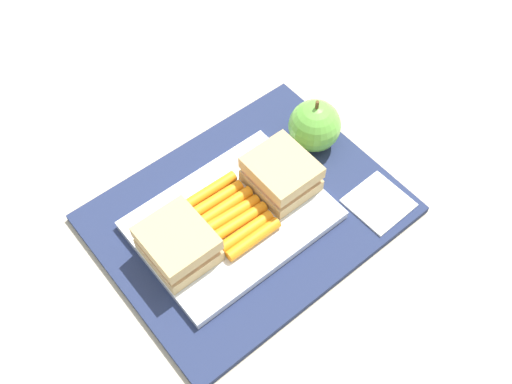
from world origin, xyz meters
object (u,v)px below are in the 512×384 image
object	(u,v)px
food_tray	(232,220)
sandwich_half_right	(281,174)
sandwich_half_left	(178,244)
carrot_sticks_bundle	(232,214)
apple	(315,126)
paper_napkin	(379,203)

from	to	relation	value
food_tray	sandwich_half_right	bearing A→B (deg)	0.00
sandwich_half_left	carrot_sticks_bundle	world-z (taller)	sandwich_half_left
apple	paper_napkin	distance (m)	0.13
paper_napkin	apple	bearing A→B (deg)	89.00
sandwich_half_left	apple	xyz separation A→B (m)	(0.24, 0.03, 0.00)
sandwich_half_left	carrot_sticks_bundle	distance (m)	0.08
sandwich_half_left	sandwich_half_right	bearing A→B (deg)	0.00
sandwich_half_right	paper_napkin	world-z (taller)	sandwich_half_right
food_tray	sandwich_half_left	xyz separation A→B (m)	(-0.08, 0.00, 0.03)
paper_napkin	sandwich_half_right	bearing A→B (deg)	130.80
food_tray	sandwich_half_right	distance (m)	0.08
apple	sandwich_half_left	bearing A→B (deg)	-172.63
carrot_sticks_bundle	sandwich_half_right	bearing A→B (deg)	-0.12
carrot_sticks_bundle	paper_napkin	xyz separation A→B (m)	(0.16, -0.10, -0.02)
food_tray	paper_napkin	world-z (taller)	food_tray
food_tray	apple	world-z (taller)	apple
food_tray	carrot_sticks_bundle	xyz separation A→B (m)	(0.00, 0.00, 0.01)
carrot_sticks_bundle	paper_napkin	bearing A→B (deg)	-30.75
carrot_sticks_bundle	sandwich_half_left	bearing A→B (deg)	-179.88
carrot_sticks_bundle	food_tray	bearing A→B (deg)	-106.82
food_tray	paper_napkin	bearing A→B (deg)	-30.70
food_tray	paper_napkin	xyz separation A→B (m)	(0.16, -0.09, -0.00)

